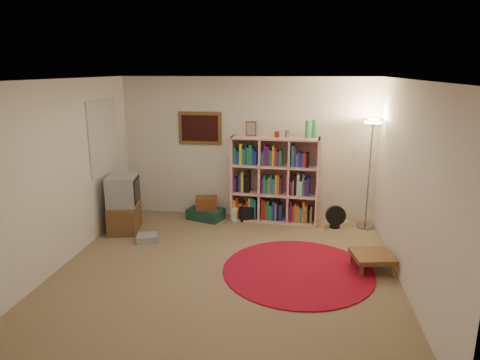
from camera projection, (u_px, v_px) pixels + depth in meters
The scene contains 12 objects.
room at pixel (222, 178), 5.50m from camera, with size 4.54×4.54×2.54m.
bookshelf at pixel (273, 181), 7.47m from camera, with size 1.53×0.53×1.80m.
floor_lamp at pixel (372, 138), 6.91m from camera, with size 0.43×0.43×1.85m.
floor_fan at pixel (336, 217), 7.23m from camera, with size 0.35×0.21×0.39m.
tv_stand at pixel (124, 204), 7.05m from camera, with size 0.56×0.72×0.95m.
dvd_box at pixel (147, 238), 6.71m from camera, with size 0.38×0.35×0.11m.
suitcase at pixel (206, 214), 7.68m from camera, with size 0.70×0.56×0.19m.
wicker_basket at pixel (207, 203), 7.63m from camera, with size 0.42×0.34×0.22m.
duffel_bag at pixel (249, 212), 7.69m from camera, with size 0.46×0.43×0.26m.
paper_towel at pixel (235, 215), 7.58m from camera, with size 0.13×0.13×0.23m.
red_rug at pixel (298, 271), 5.72m from camera, with size 2.02×2.02×0.02m.
side_table at pixel (372, 256), 5.70m from camera, with size 0.60×0.60×0.24m.
Camera 1 is at (0.92, -5.19, 2.63)m, focal length 32.00 mm.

